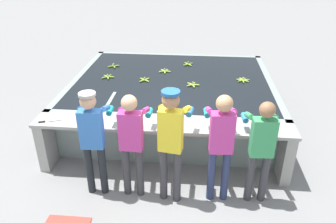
{
  "coord_description": "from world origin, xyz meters",
  "views": [
    {
      "loc": [
        0.5,
        -4.13,
        3.37
      ],
      "look_at": [
        0.0,
        1.18,
        0.63
      ],
      "focal_mm": 35.0,
      "sensor_mm": 36.0,
      "label": 1
    }
  ],
  "objects_px": {
    "worker_4": "(261,144)",
    "banana_bunch_floating_3": "(108,77)",
    "worker_3": "(221,139)",
    "worker_0": "(93,134)",
    "banana_bunch_floating_2": "(145,80)",
    "banana_bunch_floating_0": "(165,71)",
    "banana_bunch_floating_1": "(193,85)",
    "worker_1": "(132,137)",
    "knife_0": "(47,121)",
    "banana_bunch_floating_6": "(243,80)",
    "worker_2": "(171,136)",
    "banana_bunch_floating_4": "(114,66)",
    "banana_bunch_floating_5": "(188,64)"
  },
  "relations": [
    {
      "from": "banana_bunch_floating_0",
      "to": "banana_bunch_floating_5",
      "type": "relative_size",
      "value": 1.16
    },
    {
      "from": "banana_bunch_floating_0",
      "to": "banana_bunch_floating_1",
      "type": "bearing_deg",
      "value": -48.73
    },
    {
      "from": "worker_0",
      "to": "banana_bunch_floating_2",
      "type": "relative_size",
      "value": 6.86
    },
    {
      "from": "worker_3",
      "to": "banana_bunch_floating_2",
      "type": "height_order",
      "value": "worker_3"
    },
    {
      "from": "banana_bunch_floating_4",
      "to": "worker_0",
      "type": "bearing_deg",
      "value": -81.5
    },
    {
      "from": "banana_bunch_floating_5",
      "to": "banana_bunch_floating_4",
      "type": "bearing_deg",
      "value": -170.17
    },
    {
      "from": "banana_bunch_floating_1",
      "to": "banana_bunch_floating_3",
      "type": "xyz_separation_m",
      "value": [
        -1.76,
        0.26,
        0.0
      ]
    },
    {
      "from": "worker_1",
      "to": "banana_bunch_floating_4",
      "type": "xyz_separation_m",
      "value": [
        -1.01,
        3.06,
        -0.06
      ]
    },
    {
      "from": "banana_bunch_floating_2",
      "to": "banana_bunch_floating_3",
      "type": "xyz_separation_m",
      "value": [
        -0.78,
        0.1,
        -0.0
      ]
    },
    {
      "from": "knife_0",
      "to": "worker_1",
      "type": "bearing_deg",
      "value": -17.16
    },
    {
      "from": "worker_1",
      "to": "worker_4",
      "type": "bearing_deg",
      "value": 1.3
    },
    {
      "from": "knife_0",
      "to": "banana_bunch_floating_6",
      "type": "bearing_deg",
      "value": 32.11
    },
    {
      "from": "banana_bunch_floating_5",
      "to": "knife_0",
      "type": "distance_m",
      "value": 3.58
    },
    {
      "from": "worker_0",
      "to": "worker_4",
      "type": "xyz_separation_m",
      "value": [
        2.33,
        0.05,
        -0.05
      ]
    },
    {
      "from": "worker_1",
      "to": "worker_3",
      "type": "xyz_separation_m",
      "value": [
        1.23,
        0.01,
        0.03
      ]
    },
    {
      "from": "banana_bunch_floating_0",
      "to": "knife_0",
      "type": "xyz_separation_m",
      "value": [
        -1.6,
        -2.4,
        -0.01
      ]
    },
    {
      "from": "banana_bunch_floating_1",
      "to": "banana_bunch_floating_6",
      "type": "xyz_separation_m",
      "value": [
        1.01,
        0.34,
        -0.0
      ]
    },
    {
      "from": "worker_0",
      "to": "worker_3",
      "type": "xyz_separation_m",
      "value": [
        1.78,
        0.02,
        0.01
      ]
    },
    {
      "from": "worker_1",
      "to": "banana_bunch_floating_1",
      "type": "xyz_separation_m",
      "value": [
        0.79,
        2.14,
        -0.06
      ]
    },
    {
      "from": "worker_0",
      "to": "banana_bunch_floating_0",
      "type": "relative_size",
      "value": 5.98
    },
    {
      "from": "worker_4",
      "to": "banana_bunch_floating_3",
      "type": "height_order",
      "value": "worker_4"
    },
    {
      "from": "worker_0",
      "to": "banana_bunch_floating_0",
      "type": "height_order",
      "value": "worker_0"
    },
    {
      "from": "worker_1",
      "to": "worker_3",
      "type": "relative_size",
      "value": 0.97
    },
    {
      "from": "worker_3",
      "to": "banana_bunch_floating_2",
      "type": "bearing_deg",
      "value": 121.83
    },
    {
      "from": "worker_4",
      "to": "knife_0",
      "type": "height_order",
      "value": "worker_4"
    },
    {
      "from": "worker_0",
      "to": "banana_bunch_floating_4",
      "type": "relative_size",
      "value": 6.13
    },
    {
      "from": "banana_bunch_floating_0",
      "to": "banana_bunch_floating_1",
      "type": "height_order",
      "value": "same"
    },
    {
      "from": "banana_bunch_floating_6",
      "to": "banana_bunch_floating_2",
      "type": "bearing_deg",
      "value": -174.88
    },
    {
      "from": "worker_3",
      "to": "worker_0",
      "type": "bearing_deg",
      "value": -179.22
    },
    {
      "from": "worker_0",
      "to": "knife_0",
      "type": "height_order",
      "value": "worker_0"
    },
    {
      "from": "banana_bunch_floating_2",
      "to": "banana_bunch_floating_3",
      "type": "bearing_deg",
      "value": 172.85
    },
    {
      "from": "worker_4",
      "to": "banana_bunch_floating_4",
      "type": "bearing_deg",
      "value": 132.72
    },
    {
      "from": "worker_3",
      "to": "banana_bunch_floating_6",
      "type": "height_order",
      "value": "worker_3"
    },
    {
      "from": "banana_bunch_floating_0",
      "to": "worker_4",
      "type": "bearing_deg",
      "value": -60.12
    },
    {
      "from": "banana_bunch_floating_3",
      "to": "worker_4",
      "type": "bearing_deg",
      "value": -40.56
    },
    {
      "from": "banana_bunch_floating_0",
      "to": "banana_bunch_floating_5",
      "type": "bearing_deg",
      "value": 45.89
    },
    {
      "from": "banana_bunch_floating_6",
      "to": "worker_1",
      "type": "bearing_deg",
      "value": -126.01
    },
    {
      "from": "worker_1",
      "to": "worker_2",
      "type": "relative_size",
      "value": 0.94
    },
    {
      "from": "worker_2",
      "to": "knife_0",
      "type": "bearing_deg",
      "value": 165.75
    },
    {
      "from": "worker_4",
      "to": "banana_bunch_floating_4",
      "type": "xyz_separation_m",
      "value": [
        -2.79,
        3.02,
        -0.03
      ]
    },
    {
      "from": "worker_0",
      "to": "worker_1",
      "type": "xyz_separation_m",
      "value": [
        0.55,
        0.01,
        -0.02
      ]
    },
    {
      "from": "worker_2",
      "to": "knife_0",
      "type": "height_order",
      "value": "worker_2"
    },
    {
      "from": "banana_bunch_floating_4",
      "to": "banana_bunch_floating_0",
      "type": "bearing_deg",
      "value": -10.36
    },
    {
      "from": "worker_3",
      "to": "banana_bunch_floating_3",
      "type": "height_order",
      "value": "worker_3"
    },
    {
      "from": "worker_2",
      "to": "banana_bunch_floating_5",
      "type": "bearing_deg",
      "value": 88.31
    },
    {
      "from": "worker_2",
      "to": "banana_bunch_floating_0",
      "type": "bearing_deg",
      "value": 97.6
    },
    {
      "from": "worker_3",
      "to": "banana_bunch_floating_6",
      "type": "xyz_separation_m",
      "value": [
        0.57,
        2.46,
        -0.09
      ]
    },
    {
      "from": "worker_2",
      "to": "banana_bunch_floating_0",
      "type": "height_order",
      "value": "worker_2"
    },
    {
      "from": "worker_0",
      "to": "worker_1",
      "type": "relative_size",
      "value": 1.01
    },
    {
      "from": "worker_1",
      "to": "worker_3",
      "type": "bearing_deg",
      "value": 0.61
    }
  ]
}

